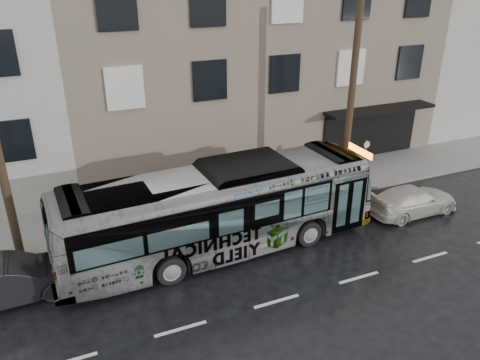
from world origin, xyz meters
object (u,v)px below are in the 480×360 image
at_px(bus, 219,210).
at_px(sign_post, 364,164).
at_px(white_sedan, 413,200).
at_px(utility_pole_front, 351,98).
at_px(dark_sedan, 7,281).

bearing_deg(bus, sign_post, -77.68).
relative_size(sign_post, white_sedan, 0.57).
height_order(utility_pole_front, bus, utility_pole_front).
relative_size(utility_pole_front, sign_post, 3.75).
relative_size(bus, dark_sedan, 2.72).
relative_size(bus, white_sedan, 2.88).
bearing_deg(white_sedan, dark_sedan, 87.57).
distance_m(bus, white_sedan, 8.84).
height_order(utility_pole_front, sign_post, utility_pole_front).
xyz_separation_m(sign_post, dark_sedan, (-15.42, -2.32, -0.62)).
bearing_deg(utility_pole_front, dark_sedan, -170.81).
relative_size(utility_pole_front, bus, 0.75).
relative_size(utility_pole_front, dark_sedan, 2.03).
bearing_deg(dark_sedan, white_sedan, -94.09).
bearing_deg(dark_sedan, utility_pole_front, -83.28).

